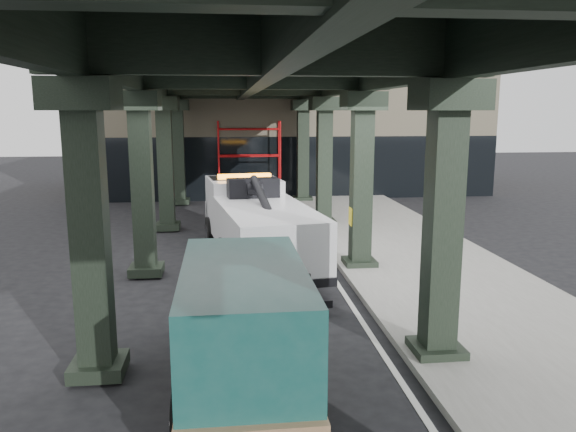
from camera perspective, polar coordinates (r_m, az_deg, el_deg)
ground at (r=14.07m, az=-1.27°, el=-7.98°), size 90.00×90.00×0.00m
sidewalk at (r=16.88m, az=13.55°, el=-4.82°), size 5.00×40.00×0.15m
lane_stripe at (r=16.18m, az=4.13°, el=-5.48°), size 0.12×38.00×0.01m
viaduct at (r=15.33m, az=-3.58°, el=14.25°), size 7.40×32.00×6.40m
building at (r=33.43m, az=-0.92°, el=9.82°), size 22.00×10.00×8.00m
scaffolding at (r=28.05m, az=-3.96°, el=5.76°), size 3.08×0.88×4.00m
tow_truck at (r=16.60m, az=-3.32°, el=-0.52°), size 3.30×8.23×2.63m
towed_van at (r=9.34m, az=-4.54°, el=-10.45°), size 2.14×5.23×2.12m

